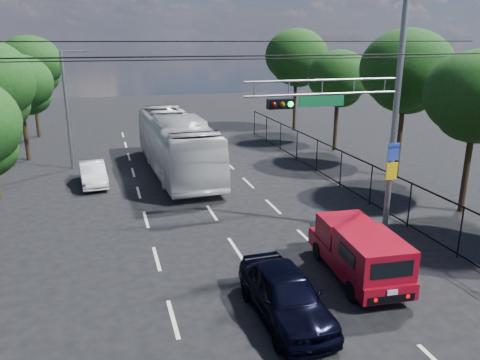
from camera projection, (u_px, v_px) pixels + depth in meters
name	position (u px, v px, depth m)	size (l,w,h in m)	color
lane_markings	(203.00, 199.00, 23.37)	(6.12, 38.00, 0.01)	beige
signal_mast	(369.00, 106.00, 17.76)	(6.43, 0.39, 9.50)	slate
streetlight_left	(69.00, 104.00, 27.87)	(2.09, 0.22, 7.08)	slate
utility_wires	(229.00, 52.00, 16.54)	(22.00, 5.04, 0.74)	black
fence_right	(358.00, 177.00, 23.45)	(0.06, 34.03, 2.00)	black
tree_right_b	(476.00, 102.00, 20.37)	(4.50, 4.50, 7.31)	black
tree_right_c	(406.00, 76.00, 25.84)	(5.10, 5.10, 8.29)	black
tree_right_d	(338.00, 82.00, 32.42)	(4.32, 4.32, 7.02)	black
tree_right_e	(296.00, 61.00, 39.51)	(5.28, 5.28, 8.58)	black
tree_left_d	(20.00, 88.00, 29.60)	(4.20, 4.20, 6.83)	black
tree_left_e	(31.00, 68.00, 36.66)	(4.92, 4.92, 7.99)	black
red_pickup	(359.00, 251.00, 15.47)	(2.12, 4.95, 1.80)	black
navy_hatchback	(285.00, 294.00, 13.25)	(1.75, 4.35, 1.48)	black
white_bus	(176.00, 144.00, 27.77)	(2.88, 12.33, 3.43)	silver
white_van	(93.00, 174.00, 25.56)	(1.30, 3.74, 1.23)	silver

